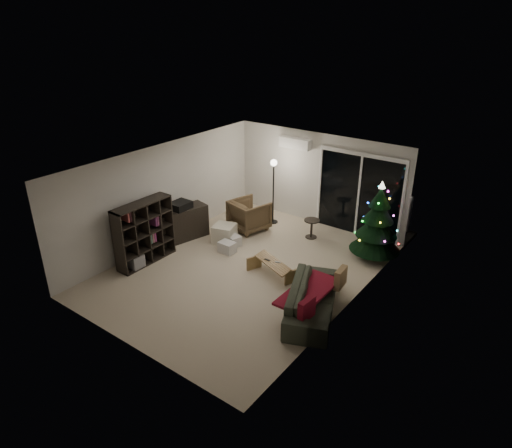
{
  "coord_description": "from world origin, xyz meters",
  "views": [
    {
      "loc": [
        5.53,
        -7.05,
        5.26
      ],
      "look_at": [
        0.1,
        0.3,
        1.05
      ],
      "focal_mm": 32.0,
      "sensor_mm": 36.0,
      "label": 1
    }
  ],
  "objects": [
    {
      "name": "cardboard_box_b",
      "position": [
        -0.84,
        0.4,
        0.13
      ],
      "size": [
        0.39,
        0.29,
        0.27
      ],
      "primitive_type": "cube",
      "rotation": [
        0.0,
        0.0,
        -0.02
      ],
      "color": "silver",
      "rests_on": "floor"
    },
    {
      "name": "cardboard_box_a",
      "position": [
        -0.96,
        0.78,
        0.13
      ],
      "size": [
        0.44,
        0.39,
        0.27
      ],
      "primitive_type": "cube",
      "rotation": [
        0.0,
        0.0,
        -0.33
      ],
      "color": "silver",
      "rests_on": "floor"
    },
    {
      "name": "media_cabinet",
      "position": [
        -2.25,
        0.29,
        0.42
      ],
      "size": [
        0.81,
        1.42,
        0.83
      ],
      "primitive_type": "cube",
      "rotation": [
        0.0,
        0.0,
        -0.25
      ],
      "color": "#28231F",
      "rests_on": "floor"
    },
    {
      "name": "stereo",
      "position": [
        -2.25,
        0.29,
        0.92
      ],
      "size": [
        0.42,
        0.5,
        0.18
      ],
      "primitive_type": "cube",
      "color": "black",
      "rests_on": "media_cabinet"
    },
    {
      "name": "armchair",
      "position": [
        -1.21,
        1.77,
        0.41
      ],
      "size": [
        1.08,
        1.09,
        0.82
      ],
      "primitive_type": "imported",
      "rotation": [
        0.0,
        0.0,
        2.89
      ],
      "color": "#453625",
      "rests_on": "floor"
    },
    {
      "name": "sofa_throw",
      "position": [
        1.95,
        -0.53,
        0.44
      ],
      "size": [
        0.65,
        1.51,
        0.05
      ],
      "primitive_type": "cube",
      "color": "maroon",
      "rests_on": "sofa"
    },
    {
      "name": "bookshelf",
      "position": [
        -2.25,
        -1.05,
        0.74
      ],
      "size": [
        0.87,
        1.51,
        1.47
      ],
      "primitive_type": null,
      "rotation": [
        0.0,
        0.0,
        -0.36
      ],
      "color": "#28231F",
      "rests_on": "floor"
    },
    {
      "name": "coffee_table",
      "position": [
        0.66,
        0.15,
        0.17
      ],
      "size": [
        1.14,
        0.75,
        0.34
      ],
      "primitive_type": null,
      "rotation": [
        0.0,
        0.0,
        -0.38
      ],
      "color": "olive",
      "rests_on": "floor"
    },
    {
      "name": "cushion_a",
      "position": [
        2.3,
        0.12,
        0.55
      ],
      "size": [
        0.16,
        0.41,
        0.4
      ],
      "primitive_type": "cube",
      "rotation": [
        0.0,
        0.0,
        0.09
      ],
      "color": "tan",
      "rests_on": "sofa"
    },
    {
      "name": "remote_b",
      "position": [
        0.76,
        0.2,
        0.35
      ],
      "size": [
        0.13,
        0.08,
        0.02
      ],
      "primitive_type": "cube",
      "rotation": [
        0.0,
        0.0,
        0.35
      ],
      "color": "slate",
      "rests_on": "coffee_table"
    },
    {
      "name": "ottoman",
      "position": [
        -1.26,
        0.79,
        0.23
      ],
      "size": [
        0.64,
        0.64,
        0.46
      ],
      "primitive_type": "cube",
      "rotation": [
        0.0,
        0.0,
        0.29
      ],
      "color": "beige",
      "rests_on": "floor"
    },
    {
      "name": "cushion_b",
      "position": [
        2.3,
        -1.18,
        0.55
      ],
      "size": [
        0.15,
        0.41,
        0.4
      ],
      "primitive_type": "cube",
      "rotation": [
        0.0,
        0.0,
        -0.07
      ],
      "color": "maroon",
      "rests_on": "sofa"
    },
    {
      "name": "remote_a",
      "position": [
        0.51,
        0.15,
        0.35
      ],
      "size": [
        0.13,
        0.04,
        0.02
      ],
      "primitive_type": "cube",
      "color": "black",
      "rests_on": "coffee_table"
    },
    {
      "name": "sofa",
      "position": [
        2.05,
        -0.53,
        0.31
      ],
      "size": [
        1.55,
        2.24,
        0.61
      ],
      "primitive_type": "imported",
      "rotation": [
        0.0,
        0.0,
        1.96
      ],
      "color": "#474D3D",
      "rests_on": "floor"
    },
    {
      "name": "side_table",
      "position": [
        0.38,
        2.32,
        0.25
      ],
      "size": [
        0.48,
        0.48,
        0.5
      ],
      "primitive_type": "cylinder",
      "rotation": [
        0.0,
        0.0,
        0.25
      ],
      "color": "#28231F",
      "rests_on": "floor"
    },
    {
      "name": "christmas_tree",
      "position": [
        2.12,
        2.27,
        0.96
      ],
      "size": [
        1.24,
        1.24,
        1.91
      ],
      "primitive_type": "cone",
      "rotation": [
        0.0,
        0.0,
        0.04
      ],
      "color": "black",
      "rests_on": "floor"
    },
    {
      "name": "room",
      "position": [
        0.46,
        1.49,
        1.02
      ],
      "size": [
        6.5,
        7.51,
        2.6
      ],
      "color": "beige",
      "rests_on": "ground"
    },
    {
      "name": "floor_lamp",
      "position": [
        -0.96,
        2.52,
        0.87
      ],
      "size": [
        0.28,
        0.28,
        1.74
      ],
      "primitive_type": "cylinder",
      "color": "black",
      "rests_on": "floor"
    }
  ]
}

